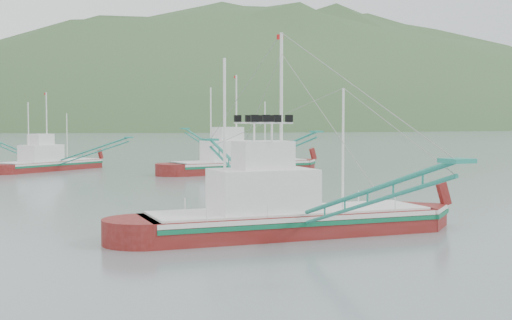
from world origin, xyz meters
name	(u,v)px	position (x,y,z in m)	size (l,w,h in m)	color
ground	(308,226)	(0.00, 0.00, 0.00)	(1200.00, 1200.00, 0.00)	slate
main_boat	(286,202)	(-2.51, -2.09, 1.60)	(14.72, 25.99, 10.55)	maroon
bg_boat_right	(239,158)	(13.32, 36.07, 1.53)	(15.46, 27.58, 11.17)	maroon
bg_boat_far	(49,153)	(-3.89, 48.98, 1.97)	(15.70, 21.21, 9.37)	maroon
headland_right	(283,128)	(240.00, 430.00, 0.00)	(684.00, 432.00, 306.00)	#33532A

